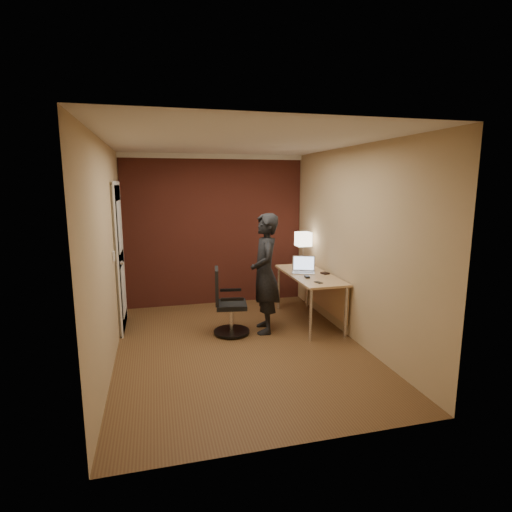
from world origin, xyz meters
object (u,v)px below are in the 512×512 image
object	(u,v)px
desk	(314,282)
person	(265,274)
wallet	(325,273)
office_chair	(227,306)
desk_lamp	(303,240)
mouse	(307,277)
phone	(318,282)
laptop	(303,268)

from	to	relation	value
desk	person	distance (m)	0.86
wallet	office_chair	bearing A→B (deg)	-175.06
desk_lamp	mouse	xyz separation A→B (m)	(-0.25, -0.84, -0.40)
phone	desk_lamp	bearing A→B (deg)	63.21
desk_lamp	office_chair	world-z (taller)	desk_lamp
desk_lamp	wallet	world-z (taller)	desk_lamp
desk	person	size ratio (longest dim) A/B	0.91
office_chair	wallet	bearing A→B (deg)	4.94
desk	laptop	distance (m)	0.26
desk	desk_lamp	distance (m)	0.82
laptop	office_chair	world-z (taller)	laptop
wallet	desk	bearing A→B (deg)	157.10
phone	office_chair	distance (m)	1.27
wallet	person	world-z (taller)	person
desk_lamp	mouse	distance (m)	0.96
laptop	wallet	bearing A→B (deg)	-37.17
mouse	phone	world-z (taller)	mouse
desk_lamp	office_chair	distance (m)	1.77
desk	person	bearing A→B (deg)	-166.28
phone	office_chair	xyz separation A→B (m)	(-1.18, 0.33, -0.34)
desk_lamp	phone	world-z (taller)	desk_lamp
laptop	mouse	distance (m)	0.37
mouse	desk	bearing A→B (deg)	55.88
desk	mouse	bearing A→B (deg)	-131.72
wallet	person	distance (m)	0.96
phone	laptop	bearing A→B (deg)	70.38
phone	wallet	bearing A→B (deg)	40.89
desk	mouse	distance (m)	0.33
desk	phone	xyz separation A→B (m)	(-0.15, -0.52, 0.13)
wallet	person	xyz separation A→B (m)	(-0.95, -0.14, 0.08)
desk	laptop	world-z (taller)	laptop
phone	mouse	bearing A→B (deg)	81.92
desk_lamp	office_chair	bearing A→B (deg)	-149.90
person	desk	bearing A→B (deg)	112.06
mouse	person	distance (m)	0.61
person	phone	bearing A→B (deg)	71.61
laptop	desk_lamp	bearing A→B (deg)	70.18
laptop	mouse	size ratio (longest dim) A/B	4.02
desk_lamp	laptop	size ratio (longest dim) A/B	1.33
person	laptop	bearing A→B (deg)	124.16
desk	office_chair	distance (m)	1.36
desk_lamp	wallet	bearing A→B (deg)	-82.70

